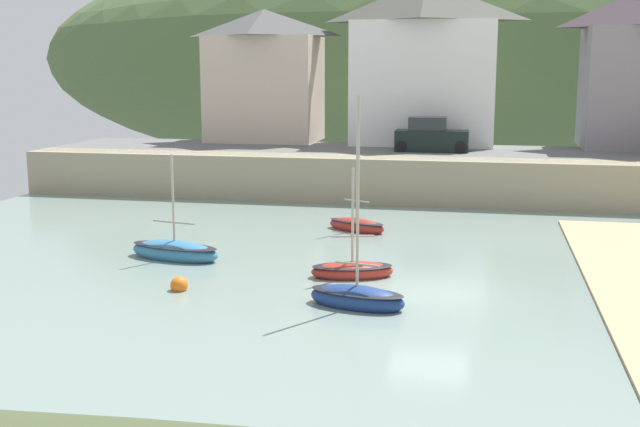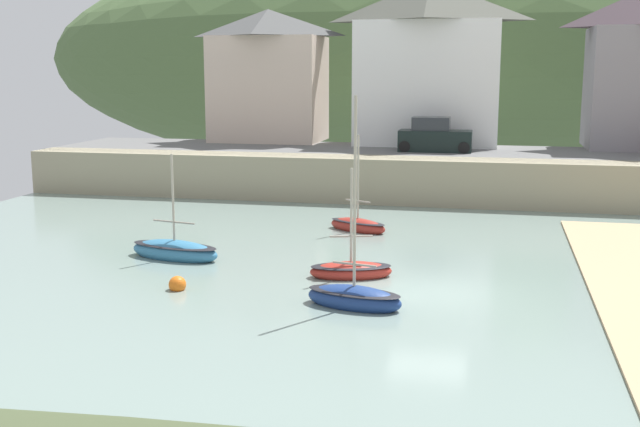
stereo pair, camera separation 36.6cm
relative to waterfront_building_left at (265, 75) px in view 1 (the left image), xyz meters
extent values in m
cube|color=gray|center=(12.55, -25.20, -6.68)|extent=(48.00, 40.00, 0.06)
cube|color=gray|center=(12.55, -8.20, -5.45)|extent=(48.00, 2.40, 2.40)
cube|color=#606060|center=(12.55, -4.50, -4.30)|extent=(48.00, 9.00, 0.10)
ellipsoid|color=#4E693C|center=(8.96, 30.00, 1.37)|extent=(80.00, 44.00, 22.91)
cube|color=beige|center=(0.00, 0.00, -0.92)|extent=(6.88, 5.04, 6.66)
pyramid|color=#4E4F4F|center=(0.00, 0.00, 3.26)|extent=(7.18, 5.34, 1.69)
cube|color=white|center=(10.23, 0.00, -0.51)|extent=(8.61, 5.42, 7.47)
pyramid|color=#4F5147|center=(10.23, 0.00, 4.45)|extent=(8.91, 5.72, 2.45)
ellipsoid|color=navy|center=(10.47, -27.21, -6.42)|extent=(3.19, 1.84, 0.83)
ellipsoid|color=black|center=(10.47, -27.21, -6.19)|extent=(3.13, 1.80, 0.12)
cylinder|color=#B2A893|center=(10.47, -27.21, -3.18)|extent=(0.09, 0.09, 5.65)
cylinder|color=gray|center=(10.47, -27.21, -5.33)|extent=(1.37, 0.37, 0.07)
ellipsoid|color=maroon|center=(8.65, -16.04, -6.45)|extent=(2.97, 2.08, 0.72)
ellipsoid|color=black|center=(8.65, -16.04, -6.25)|extent=(2.91, 2.04, 0.12)
cylinder|color=#B2A893|center=(8.65, -16.04, -4.25)|extent=(0.09, 0.09, 3.67)
cylinder|color=gray|center=(8.65, -16.04, -5.31)|extent=(1.20, 0.63, 0.07)
ellipsoid|color=teal|center=(2.78, -22.58, -6.40)|extent=(3.89, 2.07, 0.89)
ellipsoid|color=black|center=(2.78, -22.58, -6.16)|extent=(3.82, 2.03, 0.12)
cylinder|color=#B2A893|center=(2.78, -22.58, -4.33)|extent=(0.09, 0.09, 3.26)
cylinder|color=gray|center=(2.78, -22.58, -5.26)|extent=(1.80, 0.45, 0.07)
ellipsoid|color=#A42920|center=(9.76, -23.82, -6.46)|extent=(3.07, 2.00, 0.68)
ellipsoid|color=black|center=(9.76, -23.82, -6.27)|extent=(3.01, 1.96, 0.12)
cylinder|color=#B2A893|center=(9.76, -23.82, -4.50)|extent=(0.09, 0.09, 3.24)
cylinder|color=gray|center=(9.76, -23.82, -5.22)|extent=(1.44, 0.49, 0.07)
cube|color=black|center=(11.09, -4.50, -3.65)|extent=(4.11, 1.73, 1.20)
cube|color=#282D33|center=(10.84, -4.50, -2.70)|extent=(2.11, 1.52, 0.80)
cylinder|color=black|center=(12.74, -3.70, -3.93)|extent=(0.64, 0.22, 0.64)
cylinder|color=black|center=(12.74, -5.30, -3.93)|extent=(0.64, 0.22, 0.64)
cylinder|color=black|center=(9.44, -3.70, -3.93)|extent=(0.64, 0.22, 0.64)
cylinder|color=black|center=(9.44, -5.30, -3.93)|extent=(0.64, 0.22, 0.64)
sphere|color=orange|center=(4.57, -26.63, -6.48)|extent=(0.57, 0.57, 0.57)
camera|label=1|loc=(14.08, -49.87, 0.41)|focal=44.47mm
camera|label=2|loc=(14.43, -49.80, 0.41)|focal=44.47mm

